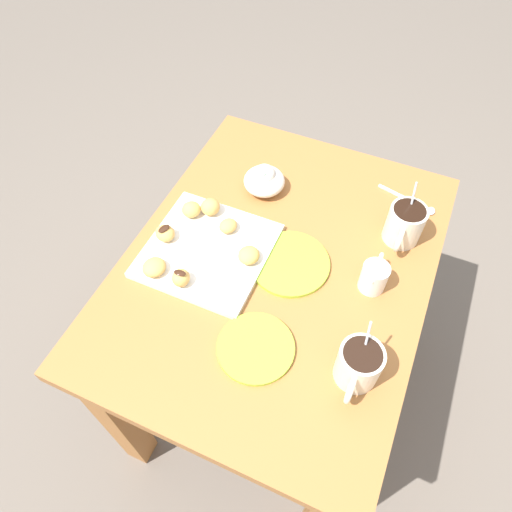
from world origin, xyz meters
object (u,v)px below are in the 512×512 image
object	(u,v)px
saucer_lime_left	(256,348)
saucer_lime_right	(290,263)
ice_cream_bowl	(264,180)
beignet_3	(154,267)
beignet_1	(210,207)
coffee_mug_cream_right	(359,365)
beignet_5	(249,255)
beignet_4	(165,233)
beignet_0	(228,226)
pastry_plate_square	(208,250)
coffee_mug_cream_left	(405,224)
cream_pitcher_white	(374,276)
beignet_2	(181,278)
beignet_6	(191,209)
dining_table	(276,296)

from	to	relation	value
saucer_lime_left	saucer_lime_right	xyz separation A→B (m)	(-0.23, -0.01, 0.00)
ice_cream_bowl	beignet_3	size ratio (longest dim) A/B	1.94
ice_cream_bowl	beignet_1	distance (m)	0.17
coffee_mug_cream_right	beignet_5	xyz separation A→B (m)	(-0.17, -0.31, -0.02)
saucer_lime_right	beignet_4	world-z (taller)	beignet_4
ice_cream_bowl	beignet_0	bearing A→B (deg)	-6.67
pastry_plate_square	coffee_mug_cream_right	world-z (taller)	coffee_mug_cream_right
coffee_mug_cream_left	cream_pitcher_white	bearing A→B (deg)	-9.26
saucer_lime_right	beignet_2	xyz separation A→B (m)	(0.15, -0.20, 0.03)
ice_cream_bowl	beignet_4	xyz separation A→B (m)	(0.26, -0.15, -0.00)
ice_cream_bowl	beignet_6	distance (m)	0.21
pastry_plate_square	saucer_lime_right	xyz separation A→B (m)	(-0.05, 0.19, -0.00)
ice_cream_bowl	beignet_6	bearing A→B (deg)	-36.89
beignet_0	beignet_2	xyz separation A→B (m)	(0.18, -0.03, 0.00)
pastry_plate_square	beignet_1	size ratio (longest dim) A/B	5.93
coffee_mug_cream_right	saucer_lime_right	xyz separation A→B (m)	(-0.20, -0.22, -0.05)
beignet_4	beignet_6	world-z (taller)	beignet_6
coffee_mug_cream_left	saucer_lime_right	distance (m)	0.29
coffee_mug_cream_right	ice_cream_bowl	distance (m)	0.55
dining_table	saucer_lime_right	xyz separation A→B (m)	(-0.01, 0.03, 0.15)
saucer_lime_left	beignet_2	bearing A→B (deg)	-109.39
beignet_5	saucer_lime_left	bearing A→B (deg)	27.84
beignet_0	beignet_5	size ratio (longest dim) A/B	0.90
saucer_lime_left	beignet_4	distance (m)	0.36
beignet_4	coffee_mug_cream_left	bearing A→B (deg)	114.83
beignet_6	beignet_3	bearing A→B (deg)	1.28
pastry_plate_square	beignet_0	bearing A→B (deg)	164.31
ice_cream_bowl	beignet_0	size ratio (longest dim) A/B	2.34
beignet_6	beignet_5	bearing A→B (deg)	69.43
saucer_lime_left	beignet_6	bearing A→B (deg)	-132.33
saucer_lime_right	beignet_1	bearing A→B (deg)	-104.17
pastry_plate_square	saucer_lime_left	bearing A→B (deg)	48.20
pastry_plate_square	saucer_lime_right	distance (m)	0.20
coffee_mug_cream_right	beignet_3	world-z (taller)	coffee_mug_cream_right
saucer_lime_right	beignet_3	bearing A→B (deg)	-61.05
pastry_plate_square	beignet_5	distance (m)	0.11
coffee_mug_cream_right	beignet_3	distance (m)	0.49
dining_table	beignet_0	size ratio (longest dim) A/B	19.63
pastry_plate_square	beignet_6	world-z (taller)	beignet_6
dining_table	beignet_1	distance (m)	0.29
cream_pitcher_white	dining_table	bearing A→B (deg)	-82.95
coffee_mug_cream_left	beignet_3	xyz separation A→B (m)	(0.33, -0.49, -0.02)
ice_cream_bowl	beignet_2	size ratio (longest dim) A/B	2.45
saucer_lime_left	beignet_6	world-z (taller)	beignet_6
beignet_1	coffee_mug_cream_left	bearing A→B (deg)	105.17
pastry_plate_square	beignet_4	distance (m)	0.11
pastry_plate_square	beignet_2	world-z (taller)	beignet_2
beignet_0	beignet_5	xyz separation A→B (m)	(0.06, 0.08, 0.00)
ice_cream_bowl	beignet_1	bearing A→B (deg)	-30.92
dining_table	saucer_lime_left	bearing A→B (deg)	10.28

